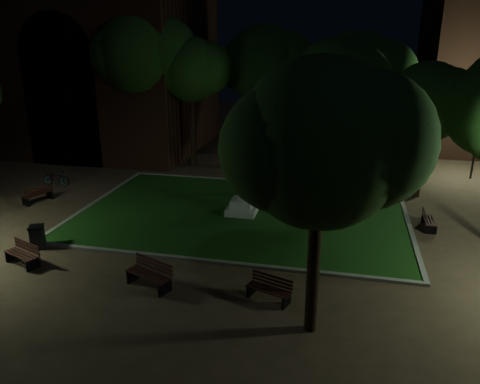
# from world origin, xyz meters

# --- Properties ---
(ground) EXTENTS (80.00, 80.00, 0.00)m
(ground) POSITION_xyz_m (0.00, 0.00, 0.00)
(ground) COLOR #503A2A
(lawn) EXTENTS (15.00, 10.00, 0.08)m
(lawn) POSITION_xyz_m (0.00, 2.00, 0.04)
(lawn) COLOR #1A4413
(lawn) RESTS_ON ground
(lawn_kerb) EXTENTS (15.40, 10.40, 0.12)m
(lawn_kerb) POSITION_xyz_m (0.00, 2.00, 0.06)
(lawn_kerb) COLOR slate
(lawn_kerb) RESTS_ON ground
(monument) EXTENTS (1.40, 1.40, 3.20)m
(monument) POSITION_xyz_m (0.00, 2.00, 0.96)
(monument) COLOR #A9A59C
(monument) RESTS_ON lawn
(building_main) EXTENTS (20.00, 12.00, 15.00)m
(building_main) POSITION_xyz_m (-15.86, 13.79, 7.38)
(building_main) COLOR #432217
(building_main) RESTS_ON ground
(tree_north_wl) EXTENTS (4.83, 3.95, 8.04)m
(tree_north_wl) POSITION_xyz_m (-4.85, 9.81, 6.06)
(tree_north_wl) COLOR black
(tree_north_wl) RESTS_ON ground
(tree_north_er) EXTENTS (6.74, 5.50, 8.44)m
(tree_north_er) POSITION_xyz_m (5.01, 10.25, 5.69)
(tree_north_er) COLOR black
(tree_north_er) RESTS_ON ground
(tree_ne) EXTENTS (4.88, 3.99, 6.96)m
(tree_ne) POSITION_xyz_m (8.51, 6.56, 4.96)
(tree_ne) COLOR black
(tree_ne) RESTS_ON ground
(tree_se) EXTENTS (5.47, 4.46, 7.77)m
(tree_se) POSITION_xyz_m (4.00, -6.47, 5.53)
(tree_se) COLOR black
(tree_se) RESTS_ON ground
(tree_nw) EXTENTS (6.63, 5.42, 9.68)m
(tree_nw) POSITION_xyz_m (-7.89, 9.54, 6.96)
(tree_nw) COLOR black
(tree_nw) RESTS_ON ground
(tree_far_north) EXTENTS (6.20, 5.06, 8.84)m
(tree_far_north) POSITION_xyz_m (-0.73, 12.62, 6.30)
(tree_far_north) COLOR black
(tree_far_north) RESTS_ON ground
(tree_extra) EXTENTS (5.29, 4.32, 8.06)m
(tree_extra) POSITION_xyz_m (3.87, 6.90, 5.90)
(tree_extra) COLOR black
(tree_extra) RESTS_ON ground
(lamppost_nw) EXTENTS (1.18, 0.28, 4.18)m
(lamppost_nw) POSITION_xyz_m (-12.11, 8.90, 2.95)
(lamppost_nw) COLOR black
(lamppost_nw) RESTS_ON ground
(lamppost_ne) EXTENTS (1.18, 0.28, 4.48)m
(lamppost_ne) POSITION_xyz_m (12.00, 10.64, 3.13)
(lamppost_ne) COLOR black
(lamppost_ne) RESTS_ON ground
(bench_near_left) EXTENTS (1.81, 1.22, 0.94)m
(bench_near_left) POSITION_xyz_m (-1.61, -5.20, 0.44)
(bench_near_left) COLOR black
(bench_near_left) RESTS_ON ground
(bench_near_right) EXTENTS (1.57, 0.98, 0.81)m
(bench_near_right) POSITION_xyz_m (2.48, -5.15, 0.38)
(bench_near_right) COLOR black
(bench_near_right) RESTS_ON ground
(bench_west_near) EXTENTS (1.62, 1.06, 0.84)m
(bench_west_near) POSITION_xyz_m (-6.87, -4.71, 0.40)
(bench_west_near) COLOR black
(bench_west_near) RESTS_ON ground
(bench_left_side) EXTENTS (1.07, 1.64, 0.85)m
(bench_left_side) POSITION_xyz_m (-10.50, 1.38, 0.40)
(bench_left_side) COLOR black
(bench_left_side) RESTS_ON ground
(bench_right_side) EXTENTS (0.52, 1.42, 0.78)m
(bench_right_side) POSITION_xyz_m (8.36, 2.16, 0.37)
(bench_right_side) COLOR black
(bench_right_side) RESTS_ON ground
(bench_far_side) EXTENTS (1.67, 0.94, 0.87)m
(bench_far_side) POSITION_xyz_m (2.26, 8.14, 0.41)
(bench_far_side) COLOR black
(bench_far_side) RESTS_ON ground
(trash_bin) EXTENTS (0.73, 0.73, 0.95)m
(trash_bin) POSITION_xyz_m (-7.20, -3.37, 0.48)
(trash_bin) COLOR black
(trash_bin) RESTS_ON ground
(bicycle) EXTENTS (1.58, 0.59, 0.82)m
(bicycle) POSITION_xyz_m (-11.30, 4.19, 0.41)
(bicycle) COLOR black
(bicycle) RESTS_ON ground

